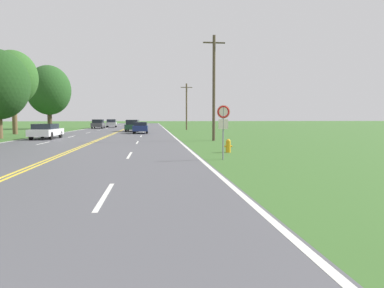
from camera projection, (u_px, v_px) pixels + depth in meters
The scene contains 11 objects.
fire_hydrant at pixel (228, 146), 18.57m from camera, with size 0.43×0.27×0.73m.
traffic_sign at pixel (223, 119), 15.26m from camera, with size 0.60×0.10×2.45m.
utility_pole_midground at pixel (214, 87), 27.95m from camera, with size 1.80×0.24×8.56m.
utility_pole_far at pixel (187, 106), 53.42m from camera, with size 1.80×0.24×7.22m.
tree_behind_sign at pixel (13, 78), 39.13m from camera, with size 5.39×5.39×9.59m.
tree_right_cluster at pixel (49, 90), 58.09m from camera, with size 7.28×7.28×10.78m.
car_white_sedan_nearest at pixel (46, 131), 30.63m from camera, with size 1.88×4.83×1.35m.
car_dark_blue_sedan_approaching at pixel (141, 127), 41.66m from camera, with size 1.77×3.99×1.37m.
car_dark_green_van_mid_near at pixel (133, 125), 47.49m from camera, with size 1.99×4.32×1.62m.
car_dark_grey_sedan_mid_far at pixel (98, 124), 61.34m from camera, with size 1.98×4.67×1.61m.
car_silver_suv_receding at pixel (112, 123), 69.04m from camera, with size 2.12×4.58×1.60m.
Camera 1 is at (4.59, -0.77, 1.88)m, focal length 32.00 mm.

